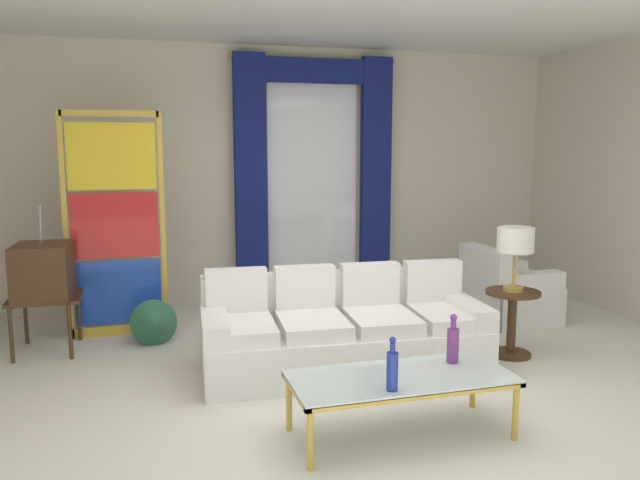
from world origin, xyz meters
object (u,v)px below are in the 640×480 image
object	(u,v)px
couch_white_long	(342,333)
stained_glass_divider	(115,230)
bottle_blue_decanter	(392,369)
vintage_tv	(43,273)
coffee_table	(401,380)
bottle_crystal_tall	(453,343)
table_lamp_brass	(515,243)
peacock_figurine	(154,324)
armchair_white	(505,294)
round_side_table	(512,317)

from	to	relation	value
couch_white_long	stained_glass_divider	distance (m)	2.49
bottle_blue_decanter	vintage_tv	distance (m)	3.53
coffee_table	bottle_crystal_tall	world-z (taller)	bottle_crystal_tall
table_lamp_brass	peacock_figurine	bearing A→B (deg)	159.70
bottle_crystal_tall	vintage_tv	bearing A→B (deg)	140.76
coffee_table	armchair_white	distance (m)	3.09
couch_white_long	armchair_white	xyz separation A→B (m)	(2.14, 0.90, -0.02)
armchair_white	stained_glass_divider	distance (m)	4.09
vintage_tv	armchair_white	world-z (taller)	vintage_tv
round_side_table	coffee_table	bearing A→B (deg)	-143.20
coffee_table	bottle_crystal_tall	bearing A→B (deg)	16.29
coffee_table	bottle_blue_decanter	xyz separation A→B (m)	(-0.15, -0.22, 0.17)
couch_white_long	bottle_crystal_tall	bearing A→B (deg)	-71.06
peacock_figurine	round_side_table	size ratio (longest dim) A/B	1.01
couch_white_long	peacock_figurine	xyz separation A→B (m)	(-1.52, 1.01, -0.09)
bottle_blue_decanter	vintage_tv	bearing A→B (deg)	130.36
vintage_tv	table_lamp_brass	xyz separation A→B (m)	(4.02, -1.29, 0.30)
bottle_crystal_tall	round_side_table	bearing A→B (deg)	42.61
coffee_table	table_lamp_brass	xyz separation A→B (m)	(1.58, 1.18, 0.65)
bottle_crystal_tall	couch_white_long	bearing A→B (deg)	108.94
armchair_white	couch_white_long	bearing A→B (deg)	-157.18
vintage_tv	peacock_figurine	xyz separation A→B (m)	(0.94, -0.15, -0.51)
couch_white_long	coffee_table	size ratio (longest dim) A/B	1.66
couch_white_long	armchair_white	world-z (taller)	couch_white_long
coffee_table	vintage_tv	world-z (taller)	vintage_tv
couch_white_long	bottle_crystal_tall	size ratio (longest dim) A/B	7.01
bottle_blue_decanter	stained_glass_divider	xyz separation A→B (m)	(-1.66, 3.03, 0.51)
coffee_table	stained_glass_divider	xyz separation A→B (m)	(-1.81, 2.81, 0.68)
peacock_figurine	round_side_table	xyz separation A→B (m)	(3.07, -1.14, 0.14)
couch_white_long	armchair_white	distance (m)	2.32
couch_white_long	table_lamp_brass	distance (m)	1.72
vintage_tv	stained_glass_divider	distance (m)	0.79
coffee_table	couch_white_long	bearing A→B (deg)	88.84
bottle_crystal_tall	peacock_figurine	xyz separation A→B (m)	(-1.93, 2.19, -0.33)
coffee_table	armchair_white	world-z (taller)	armchair_white
coffee_table	round_side_table	size ratio (longest dim) A/B	2.42
couch_white_long	peacock_figurine	size ratio (longest dim) A/B	3.99
bottle_blue_decanter	peacock_figurine	size ratio (longest dim) A/B	0.56
bottle_crystal_tall	table_lamp_brass	distance (m)	1.63
bottle_blue_decanter	armchair_white	bearing A→B (deg)	46.28
coffee_table	peacock_figurine	xyz separation A→B (m)	(-1.49, 2.32, -0.16)
stained_glass_divider	round_side_table	xyz separation A→B (m)	(3.39, -1.63, -0.70)
stained_glass_divider	peacock_figurine	size ratio (longest dim) A/B	3.67
stained_glass_divider	bottle_blue_decanter	bearing A→B (deg)	-61.30
bottle_crystal_tall	round_side_table	xyz separation A→B (m)	(1.15, 1.06, -0.19)
bottle_blue_decanter	armchair_white	xyz separation A→B (m)	(2.32, 2.42, -0.26)
coffee_table	bottle_blue_decanter	bearing A→B (deg)	-125.30
peacock_figurine	round_side_table	bearing A→B (deg)	-20.30
bottle_blue_decanter	peacock_figurine	world-z (taller)	bottle_blue_decanter
bottle_blue_decanter	round_side_table	size ratio (longest dim) A/B	0.56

